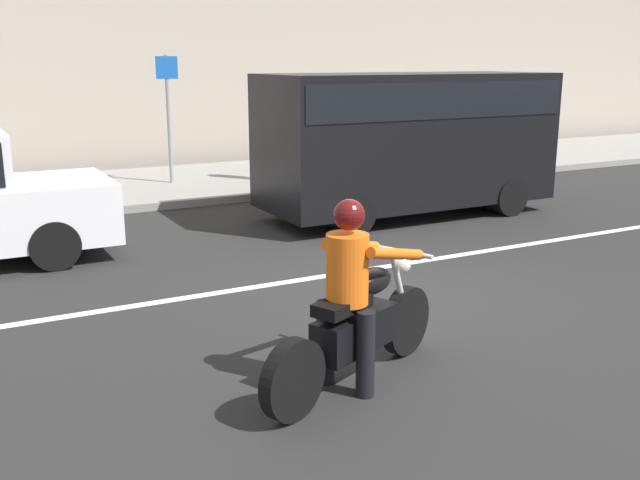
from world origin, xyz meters
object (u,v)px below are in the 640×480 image
street_sign_post (168,106)px  motorcycle_with_rider_orange_stripe (355,310)px  parked_van_black (408,134)px  pedestrian_bystander (268,131)px

street_sign_post → motorcycle_with_rider_orange_stripe: bearing=-98.1°
parked_van_black → street_sign_post: 5.21m
parked_van_black → street_sign_post: (-2.81, 4.37, 0.30)m
street_sign_post → parked_van_black: bearing=-57.2°
motorcycle_with_rider_orange_stripe → street_sign_post: 9.85m
motorcycle_with_rider_orange_stripe → pedestrian_bystander: pedestrian_bystander is taller
pedestrian_bystander → parked_van_black: bearing=-76.4°
street_sign_post → pedestrian_bystander: 2.08m
motorcycle_with_rider_orange_stripe → parked_van_black: (4.19, 5.33, 0.74)m
parked_van_black → pedestrian_bystander: bearing=103.6°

